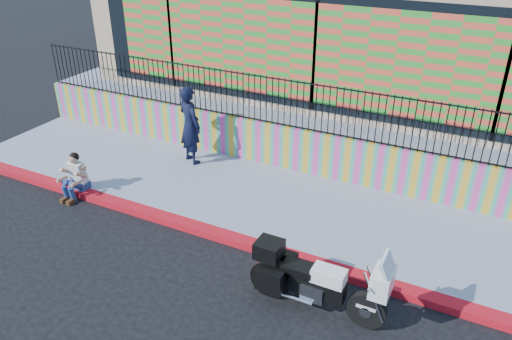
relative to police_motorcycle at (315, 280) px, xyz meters
The scene contains 10 objects.
ground 2.42m from the police_motorcycle, 154.26° to the left, with size 90.00×90.00×0.00m, color black.
red_curb 2.40m from the police_motorcycle, 154.26° to the left, with size 16.00×0.30×0.15m, color red.
sidewalk 3.44m from the police_motorcycle, 128.33° to the left, with size 16.00×3.00×0.15m, color #8B90A6.
mural_wall 4.76m from the police_motorcycle, 116.29° to the left, with size 16.00×0.20×1.10m, color #E03A9A.
metal_fence 4.92m from the police_motorcycle, 116.29° to the left, with size 15.80×0.04×1.20m, color black, non-canonical shape.
elevated_platform 9.60m from the police_motorcycle, 102.68° to the left, with size 16.00×10.00×1.25m, color #8B90A6.
storefront_building 9.75m from the police_motorcycle, 102.97° to the left, with size 14.00×8.06×4.00m.
police_motorcycle is the anchor object (origin of this frame).
police_officer 5.87m from the police_motorcycle, 143.60° to the left, with size 0.73×0.48×2.01m, color black.
seated_man 6.31m from the police_motorcycle, behind, with size 0.54×0.71×1.06m.
Camera 1 is at (4.12, -7.13, 5.98)m, focal length 35.00 mm.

